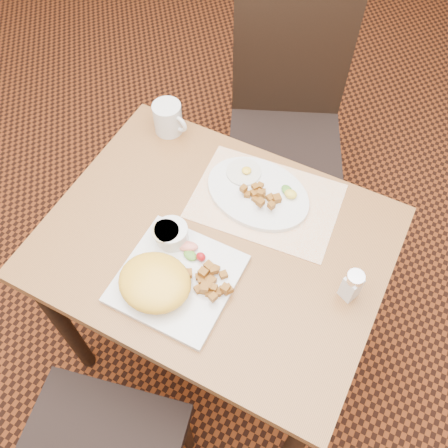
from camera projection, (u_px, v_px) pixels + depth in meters
ground at (218, 339)px, 1.96m from camera, size 8.00×8.00×0.00m
table at (215, 260)px, 1.42m from camera, size 0.90×0.70×0.75m
chair_far at (287, 116)px, 1.87m from camera, size 0.56×0.56×0.97m
placemat at (266, 201)px, 1.40m from camera, size 0.42×0.31×0.00m
plate_square at (177, 279)px, 1.26m from camera, size 0.28×0.28×0.02m
plate_oval at (258, 193)px, 1.40m from camera, size 0.33×0.27×0.02m
hollandaise_mound at (154, 282)px, 1.21m from camera, size 0.19×0.16×0.07m
ramekin at (171, 234)px, 1.29m from camera, size 0.09×0.09×0.05m
garnish_sq at (191, 250)px, 1.28m from camera, size 0.10×0.06×0.03m
fried_egg at (244, 172)px, 1.43m from camera, size 0.10×0.10×0.02m
garnish_ov at (289, 193)px, 1.38m from camera, size 0.06×0.05×0.02m
salt_shaker at (352, 285)px, 1.20m from camera, size 0.06×0.06×0.10m
coffee_mug at (168, 118)px, 1.51m from camera, size 0.12×0.09×0.10m
home_fries_sq at (210, 282)px, 1.23m from camera, size 0.13×0.10×0.03m
home_fries_ov at (261, 195)px, 1.37m from camera, size 0.12×0.07×0.03m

